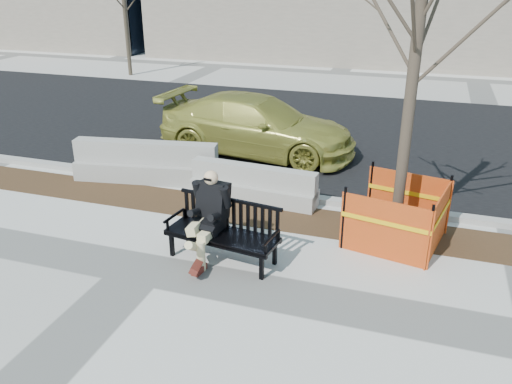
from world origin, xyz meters
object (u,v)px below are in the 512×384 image
at_px(tree_fence, 394,240).
at_px(jersey_barrier_right, 253,200).
at_px(jersey_barrier_left, 148,180).
at_px(bench, 223,260).
at_px(sedan, 257,153).
at_px(seated_man, 211,255).

height_order(tree_fence, jersey_barrier_right, tree_fence).
xyz_separation_m(jersey_barrier_left, jersey_barrier_right, (2.72, -0.30, 0.00)).
bearing_deg(jersey_barrier_right, bench, -79.37).
bearing_deg(sedan, jersey_barrier_left, 151.30).
bearing_deg(sedan, bench, -162.72).
distance_m(bench, jersey_barrier_right, 2.55).
relative_size(bench, jersey_barrier_left, 0.59).
relative_size(bench, seated_man, 1.27).
relative_size(tree_fence, sedan, 1.11).
xyz_separation_m(bench, jersey_barrier_right, (-0.30, 2.53, 0.00)).
relative_size(seated_man, jersey_barrier_right, 0.56).
xyz_separation_m(bench, seated_man, (-0.26, 0.09, 0.00)).
distance_m(seated_man, tree_fence, 3.36).
bearing_deg(jersey_barrier_left, seated_man, -54.30).
distance_m(jersey_barrier_left, jersey_barrier_right, 2.74).
relative_size(bench, jersey_barrier_right, 0.71).
xyz_separation_m(bench, jersey_barrier_left, (-3.02, 2.83, 0.00)).
relative_size(seated_man, sedan, 0.29).
bearing_deg(seated_man, bench, -10.93).
xyz_separation_m(seated_man, tree_fence, (2.99, 1.53, 0.00)).
bearing_deg(jersey_barrier_right, seated_man, -85.30).
distance_m(bench, seated_man, 0.28).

